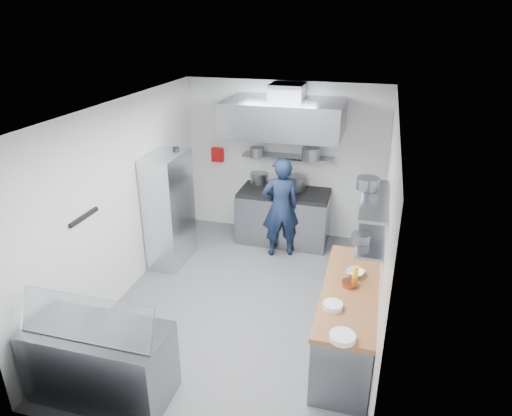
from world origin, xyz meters
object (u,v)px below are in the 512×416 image
(chef, at_px, (280,208))
(gas_range, at_px, (284,218))
(wire_rack, at_px, (169,210))
(display_case, at_px, (101,362))

(chef, bearing_deg, gas_range, -106.35)
(gas_range, height_order, chef, chef)
(wire_rack, height_order, display_case, wire_rack)
(gas_range, relative_size, chef, 0.92)
(wire_rack, bearing_deg, display_case, -79.59)
(gas_range, relative_size, wire_rack, 0.86)
(gas_range, distance_m, wire_rack, 2.09)
(display_case, bearing_deg, chef, 72.18)
(chef, relative_size, display_case, 1.15)
(wire_rack, bearing_deg, gas_range, 36.69)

